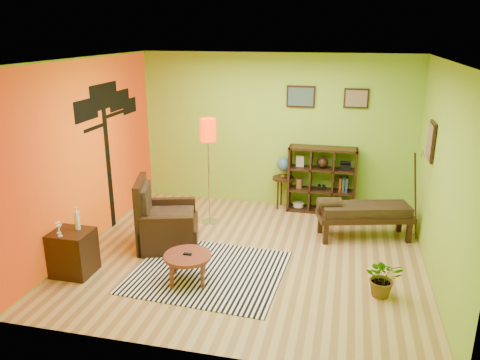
% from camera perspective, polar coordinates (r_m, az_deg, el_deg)
% --- Properties ---
extents(ground, '(5.00, 5.00, 0.00)m').
position_cam_1_polar(ground, '(6.98, 1.07, -9.18)').
color(ground, tan).
rests_on(ground, ground).
extents(room_shell, '(5.04, 4.54, 2.82)m').
position_cam_1_polar(room_shell, '(6.40, 0.37, 5.47)').
color(room_shell, '#93CC36').
rests_on(room_shell, ground).
extents(zebra_rug, '(2.10, 1.87, 0.01)m').
position_cam_1_polar(zebra_rug, '(6.55, -3.92, -11.08)').
color(zebra_rug, white).
rests_on(zebra_rug, ground).
extents(coffee_table, '(0.62, 0.62, 0.40)m').
position_cam_1_polar(coffee_table, '(6.22, -6.40, -9.47)').
color(coffee_table, maroon).
rests_on(coffee_table, ground).
extents(armchair, '(1.09, 1.08, 1.07)m').
position_cam_1_polar(armchair, '(7.25, -9.21, -5.52)').
color(armchair, black).
rests_on(armchair, ground).
extents(side_cabinet, '(0.52, 0.47, 0.93)m').
position_cam_1_polar(side_cabinet, '(6.76, -19.68, -8.29)').
color(side_cabinet, black).
rests_on(side_cabinet, ground).
extents(floor_lamp, '(0.27, 0.27, 1.81)m').
position_cam_1_polar(floor_lamp, '(7.67, -3.90, 4.94)').
color(floor_lamp, silver).
rests_on(floor_lamp, ground).
extents(globe_table, '(0.40, 0.40, 0.97)m').
position_cam_1_polar(globe_table, '(8.55, 5.33, 1.22)').
color(globe_table, black).
rests_on(globe_table, ground).
extents(cube_shelf, '(1.20, 0.35, 1.20)m').
position_cam_1_polar(cube_shelf, '(8.52, 10.01, 0.00)').
color(cube_shelf, black).
rests_on(cube_shelf, ground).
extents(bench, '(1.56, 0.89, 0.68)m').
position_cam_1_polar(bench, '(7.62, 14.68, -3.79)').
color(bench, black).
rests_on(bench, ground).
extents(potted_plant, '(0.49, 0.54, 0.39)m').
position_cam_1_polar(potted_plant, '(6.20, 17.02, -11.73)').
color(potted_plant, '#26661E').
rests_on(potted_plant, ground).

